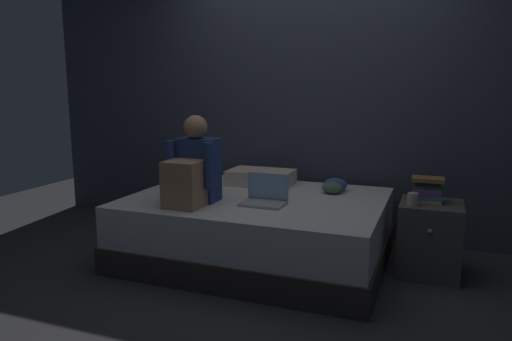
{
  "coord_description": "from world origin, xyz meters",
  "views": [
    {
      "loc": [
        1.12,
        -3.15,
        1.4
      ],
      "look_at": [
        -0.13,
        0.1,
        0.77
      ],
      "focal_mm": 33.54,
      "sensor_mm": 36.0,
      "label": 1
    }
  ],
  "objects_px": {
    "bed": "(257,228)",
    "pillow": "(261,177)",
    "person_sitting": "(193,170)",
    "laptop": "(265,197)",
    "clothes_pile": "(334,186)",
    "mug": "(413,199)",
    "book_stack": "(428,189)",
    "nightstand": "(430,238)"
  },
  "relations": [
    {
      "from": "bed",
      "to": "pillow",
      "type": "distance_m",
      "value": 0.57
    },
    {
      "from": "person_sitting",
      "to": "laptop",
      "type": "distance_m",
      "value": 0.57
    },
    {
      "from": "person_sitting",
      "to": "clothes_pile",
      "type": "distance_m",
      "value": 1.2
    },
    {
      "from": "person_sitting",
      "to": "clothes_pile",
      "type": "relative_size",
      "value": 2.42
    },
    {
      "from": "bed",
      "to": "person_sitting",
      "type": "xyz_separation_m",
      "value": [
        -0.38,
        -0.36,
        0.51
      ]
    },
    {
      "from": "person_sitting",
      "to": "mug",
      "type": "height_order",
      "value": "person_sitting"
    },
    {
      "from": "person_sitting",
      "to": "pillow",
      "type": "distance_m",
      "value": 0.86
    },
    {
      "from": "book_stack",
      "to": "pillow",
      "type": "bearing_deg",
      "value": 170.28
    },
    {
      "from": "bed",
      "to": "nightstand",
      "type": "distance_m",
      "value": 1.31
    },
    {
      "from": "bed",
      "to": "nightstand",
      "type": "height_order",
      "value": "nightstand"
    },
    {
      "from": "bed",
      "to": "person_sitting",
      "type": "bearing_deg",
      "value": -136.29
    },
    {
      "from": "laptop",
      "to": "book_stack",
      "type": "distance_m",
      "value": 1.2
    },
    {
      "from": "mug",
      "to": "person_sitting",
      "type": "bearing_deg",
      "value": -164.74
    },
    {
      "from": "bed",
      "to": "nightstand",
      "type": "xyz_separation_m",
      "value": [
        1.3,
        0.18,
        0.02
      ]
    },
    {
      "from": "nightstand",
      "to": "bed",
      "type": "bearing_deg",
      "value": -172.02
    },
    {
      "from": "bed",
      "to": "person_sitting",
      "type": "distance_m",
      "value": 0.73
    },
    {
      "from": "book_stack",
      "to": "clothes_pile",
      "type": "height_order",
      "value": "book_stack"
    },
    {
      "from": "person_sitting",
      "to": "clothes_pile",
      "type": "height_order",
      "value": "person_sitting"
    },
    {
      "from": "bed",
      "to": "clothes_pile",
      "type": "distance_m",
      "value": 0.73
    },
    {
      "from": "book_stack",
      "to": "clothes_pile",
      "type": "xyz_separation_m",
      "value": [
        -0.73,
        0.19,
        -0.07
      ]
    },
    {
      "from": "bed",
      "to": "mug",
      "type": "bearing_deg",
      "value": 3.05
    },
    {
      "from": "nightstand",
      "to": "mug",
      "type": "relative_size",
      "value": 6.02
    },
    {
      "from": "bed",
      "to": "laptop",
      "type": "distance_m",
      "value": 0.39
    },
    {
      "from": "person_sitting",
      "to": "pillow",
      "type": "height_order",
      "value": "person_sitting"
    },
    {
      "from": "nightstand",
      "to": "person_sitting",
      "type": "bearing_deg",
      "value": -162.09
    },
    {
      "from": "bed",
      "to": "person_sitting",
      "type": "relative_size",
      "value": 3.05
    },
    {
      "from": "nightstand",
      "to": "mug",
      "type": "distance_m",
      "value": 0.36
    },
    {
      "from": "nightstand",
      "to": "pillow",
      "type": "xyz_separation_m",
      "value": [
        -1.44,
        0.27,
        0.31
      ]
    },
    {
      "from": "pillow",
      "to": "clothes_pile",
      "type": "height_order",
      "value": "pillow"
    },
    {
      "from": "laptop",
      "to": "pillow",
      "type": "bearing_deg",
      "value": 113.08
    },
    {
      "from": "person_sitting",
      "to": "pillow",
      "type": "relative_size",
      "value": 1.17
    },
    {
      "from": "bed",
      "to": "book_stack",
      "type": "relative_size",
      "value": 8.66
    },
    {
      "from": "bed",
      "to": "person_sitting",
      "type": "height_order",
      "value": "person_sitting"
    },
    {
      "from": "nightstand",
      "to": "clothes_pile",
      "type": "relative_size",
      "value": 2.0
    },
    {
      "from": "laptop",
      "to": "book_stack",
      "type": "relative_size",
      "value": 1.39
    },
    {
      "from": "laptop",
      "to": "bed",
      "type": "bearing_deg",
      "value": 125.54
    },
    {
      "from": "person_sitting",
      "to": "laptop",
      "type": "xyz_separation_m",
      "value": [
        0.51,
        0.17,
        -0.2
      ]
    },
    {
      "from": "book_stack",
      "to": "mug",
      "type": "bearing_deg",
      "value": -122.57
    },
    {
      "from": "person_sitting",
      "to": "clothes_pile",
      "type": "xyz_separation_m",
      "value": [
        0.91,
        0.75,
        -0.2
      ]
    },
    {
      "from": "nightstand",
      "to": "clothes_pile",
      "type": "height_order",
      "value": "clothes_pile"
    },
    {
      "from": "laptop",
      "to": "clothes_pile",
      "type": "height_order",
      "value": "laptop"
    },
    {
      "from": "nightstand",
      "to": "pillow",
      "type": "bearing_deg",
      "value": 169.45
    }
  ]
}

